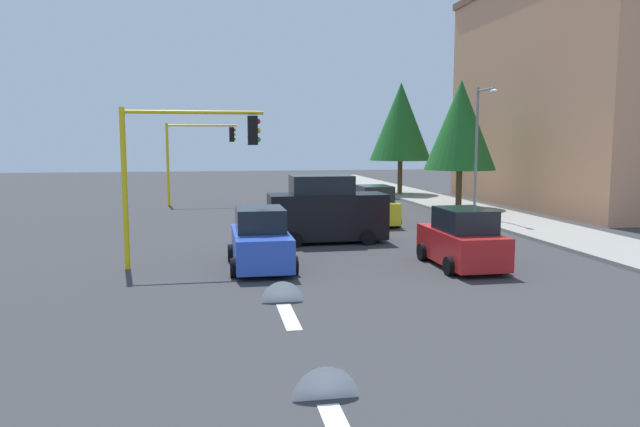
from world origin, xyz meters
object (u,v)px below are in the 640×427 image
Objects in this scene: traffic_signal_near_right at (183,154)px; car_blue at (261,241)px; traffic_signal_far_right at (197,147)px; tree_roadside_far at (401,122)px; street_lamp_curbside at (480,138)px; car_yellow at (374,207)px; tree_roadside_mid at (461,125)px; delivery_van_black at (326,211)px; car_red at (462,240)px.

traffic_signal_near_right reaches higher than car_blue.
traffic_signal_far_right is 15.77m from tree_roadside_far.
street_lamp_curbside reaches higher than car_yellow.
tree_roadside_mid is at bearing 131.86° from traffic_signal_near_right.
street_lamp_curbside is 16.39m from car_blue.
tree_roadside_far is at bearing -177.14° from tree_roadside_mid.
street_lamp_curbside reaches higher than delivery_van_black.
tree_roadside_mid reaches higher than car_red.
tree_roadside_far is 10.03m from tree_roadside_mid.
tree_roadside_mid is (-14.00, 15.63, 1.39)m from traffic_signal_near_right.
car_yellow is at bearing 145.48° from car_blue.
car_yellow is (15.22, -6.26, -4.75)m from tree_roadside_far.
street_lamp_curbside is 13.12m from car_red.
car_blue is at bearing -50.62° from street_lamp_curbside.
traffic_signal_far_right is at bearing -173.18° from car_blue.
traffic_signal_near_right is 7.25m from delivery_van_black.
delivery_van_black is 6.66m from car_red.
tree_roadside_far reaches higher than street_lamp_curbside.
traffic_signal_near_right is 21.03m from tree_roadside_mid.
street_lamp_curbside is at bearing 152.75° from car_red.
traffic_signal_far_right is at bearing -179.96° from traffic_signal_near_right.
tree_roadside_mid is 17.49m from car_red.
traffic_signal_near_right is at bearing -100.31° from car_red.
tree_roadside_mid is at bearing 127.64° from car_yellow.
street_lamp_curbside reaches higher than traffic_signal_near_right.
tree_roadside_far reaches higher than traffic_signal_near_right.
car_blue is at bearing -34.52° from car_yellow.
car_blue is (4.56, -3.08, -0.38)m from delivery_van_black.
car_red is (1.64, 9.03, -2.83)m from traffic_signal_near_right.
street_lamp_curbside is 1.77× the size of car_red.
traffic_signal_far_right is 18.13m from street_lamp_curbside.
traffic_signal_near_right is 0.75× the size of street_lamp_curbside.
tree_roadside_far is at bearing 157.63° from car_yellow.
traffic_signal_far_right is 1.35× the size of car_red.
tree_roadside_far reaches higher than car_blue.
tree_roadside_far is 28.05m from car_blue.
delivery_van_black is at bearing -58.91° from street_lamp_curbside.
tree_roadside_mid reaches higher than traffic_signal_far_right.
traffic_signal_far_right is at bearing -160.91° from delivery_van_black.
traffic_signal_far_right is at bearing -157.31° from car_red.
car_blue is at bearing 6.82° from traffic_signal_far_right.
traffic_signal_near_right is 1.29× the size of car_blue.
traffic_signal_near_right is 9.61m from car_red.
tree_roadside_far is at bearing 104.80° from traffic_signal_far_right.
traffic_signal_near_right is 1.33× the size of car_red.
car_red is at bearing 79.69° from traffic_signal_near_right.
traffic_signal_far_right reaches higher than traffic_signal_near_right.
tree_roadside_far reaches higher than tree_roadside_mid.
traffic_signal_far_right reaches higher than delivery_van_black.
traffic_signal_far_right reaches higher than car_red.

